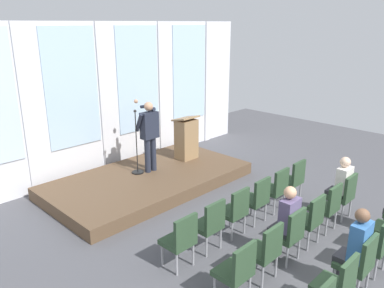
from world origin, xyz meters
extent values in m
plane|color=#4C4C51|center=(0.00, 0.00, 0.00)|extent=(17.15, 17.15, 0.00)
cube|color=silver|center=(0.00, 6.60, 1.89)|extent=(9.64, 0.10, 3.78)
cube|color=silver|center=(-2.08, 6.54, 1.89)|extent=(0.20, 0.08, 3.78)
cube|color=silver|center=(-0.96, 6.54, 2.29)|extent=(1.33, 0.04, 2.78)
cube|color=silver|center=(-0.15, 6.54, 1.89)|extent=(0.20, 0.08, 3.78)
cube|color=silver|center=(0.96, 6.54, 2.29)|extent=(1.33, 0.04, 2.78)
cube|color=silver|center=(1.78, 6.54, 1.89)|extent=(0.20, 0.08, 3.78)
cube|color=silver|center=(2.89, 6.54, 2.29)|extent=(1.33, 0.04, 2.78)
cube|color=silver|center=(3.71, 6.54, 1.89)|extent=(0.20, 0.08, 3.78)
cube|color=brown|center=(0.00, 5.02, 0.14)|extent=(4.73, 2.56, 0.29)
cylinder|color=#232838|center=(0.09, 5.15, 0.70)|extent=(0.14, 0.14, 0.84)
cylinder|color=#232838|center=(0.27, 5.15, 0.70)|extent=(0.14, 0.14, 0.84)
cube|color=#232838|center=(0.18, 5.15, 1.44)|extent=(0.42, 0.22, 0.63)
cube|color=#26663F|center=(0.18, 5.27, 1.51)|extent=(0.06, 0.01, 0.38)
sphere|color=tan|center=(0.18, 5.16, 1.89)|extent=(0.21, 0.21, 0.21)
cylinder|color=#232838|center=(-0.06, 5.23, 1.53)|extent=(0.09, 0.28, 0.45)
cylinder|color=#232838|center=(0.34, 5.28, 1.78)|extent=(0.15, 0.36, 0.15)
cylinder|color=#232838|center=(0.30, 5.42, 1.83)|extent=(0.11, 0.34, 0.15)
sphere|color=tan|center=(0.22, 5.68, 1.93)|extent=(0.10, 0.10, 0.10)
cylinder|color=black|center=(-0.12, 5.28, 0.30)|extent=(0.28, 0.28, 0.03)
cylinder|color=black|center=(-0.12, 5.28, 1.04)|extent=(0.02, 0.02, 1.45)
sphere|color=#262626|center=(-0.12, 5.28, 1.81)|extent=(0.07, 0.07, 0.07)
cube|color=#93724C|center=(1.44, 5.19, 0.81)|extent=(0.52, 0.40, 1.05)
cube|color=#93724C|center=(1.44, 5.21, 1.38)|extent=(0.60, 0.48, 0.14)
cylinder|color=#99999E|center=(-1.51, 2.40, 0.20)|extent=(0.04, 0.04, 0.40)
cylinder|color=#99999E|center=(-1.87, 2.40, 0.20)|extent=(0.04, 0.04, 0.40)
cylinder|color=#99999E|center=(-1.51, 2.06, 0.20)|extent=(0.04, 0.04, 0.40)
cylinder|color=#99999E|center=(-1.87, 2.06, 0.20)|extent=(0.04, 0.04, 0.40)
cube|color=#2D472D|center=(-1.69, 2.23, 0.44)|extent=(0.46, 0.44, 0.08)
cube|color=#2D472D|center=(-1.69, 2.04, 0.71)|extent=(0.46, 0.06, 0.46)
cylinder|color=#99999E|center=(-0.83, 2.40, 0.20)|extent=(0.04, 0.04, 0.40)
cylinder|color=#99999E|center=(-1.19, 2.40, 0.20)|extent=(0.04, 0.04, 0.40)
cylinder|color=#99999E|center=(-0.83, 2.06, 0.20)|extent=(0.04, 0.04, 0.40)
cylinder|color=#99999E|center=(-1.19, 2.06, 0.20)|extent=(0.04, 0.04, 0.40)
cube|color=#2D472D|center=(-1.01, 2.23, 0.44)|extent=(0.46, 0.44, 0.08)
cube|color=#2D472D|center=(-1.01, 2.04, 0.71)|extent=(0.46, 0.06, 0.46)
cylinder|color=#99999E|center=(-0.16, 2.40, 0.20)|extent=(0.04, 0.04, 0.40)
cylinder|color=#99999E|center=(-0.52, 2.40, 0.20)|extent=(0.04, 0.04, 0.40)
cylinder|color=#99999E|center=(-0.16, 2.06, 0.20)|extent=(0.04, 0.04, 0.40)
cylinder|color=#99999E|center=(-0.52, 2.06, 0.20)|extent=(0.04, 0.04, 0.40)
cube|color=#2D472D|center=(-0.34, 2.23, 0.44)|extent=(0.46, 0.44, 0.08)
cube|color=#2D472D|center=(-0.34, 2.04, 0.71)|extent=(0.46, 0.06, 0.46)
cylinder|color=#99999E|center=(0.52, 2.40, 0.20)|extent=(0.04, 0.04, 0.40)
cylinder|color=#99999E|center=(0.16, 2.40, 0.20)|extent=(0.04, 0.04, 0.40)
cylinder|color=#99999E|center=(0.52, 2.06, 0.20)|extent=(0.04, 0.04, 0.40)
cylinder|color=#99999E|center=(0.16, 2.06, 0.20)|extent=(0.04, 0.04, 0.40)
cube|color=#2D472D|center=(0.34, 2.23, 0.44)|extent=(0.46, 0.44, 0.08)
cube|color=#2D472D|center=(0.34, 2.04, 0.71)|extent=(0.46, 0.06, 0.46)
cylinder|color=#99999E|center=(1.19, 2.40, 0.20)|extent=(0.04, 0.04, 0.40)
cylinder|color=#99999E|center=(0.83, 2.40, 0.20)|extent=(0.04, 0.04, 0.40)
cylinder|color=#99999E|center=(1.19, 2.06, 0.20)|extent=(0.04, 0.04, 0.40)
cylinder|color=#99999E|center=(0.83, 2.06, 0.20)|extent=(0.04, 0.04, 0.40)
cube|color=#2D472D|center=(1.01, 2.23, 0.44)|extent=(0.46, 0.44, 0.08)
cube|color=#2D472D|center=(1.01, 2.04, 0.71)|extent=(0.46, 0.06, 0.46)
cylinder|color=#99999E|center=(1.87, 2.40, 0.20)|extent=(0.04, 0.04, 0.40)
cylinder|color=#99999E|center=(1.51, 2.40, 0.20)|extent=(0.04, 0.04, 0.40)
cylinder|color=#99999E|center=(1.87, 2.06, 0.20)|extent=(0.04, 0.04, 0.40)
cylinder|color=#99999E|center=(1.51, 2.06, 0.20)|extent=(0.04, 0.04, 0.40)
cube|color=#2D472D|center=(1.69, 2.23, 0.44)|extent=(0.46, 0.44, 0.08)
cube|color=#2D472D|center=(1.69, 2.04, 0.71)|extent=(0.46, 0.06, 0.46)
cylinder|color=#99999E|center=(-1.51, 1.29, 0.20)|extent=(0.04, 0.04, 0.40)
cylinder|color=#99999E|center=(-1.87, 1.29, 0.20)|extent=(0.04, 0.04, 0.40)
cylinder|color=#99999E|center=(-1.51, 0.95, 0.20)|extent=(0.04, 0.04, 0.40)
cube|color=#2D472D|center=(-1.69, 1.12, 0.44)|extent=(0.46, 0.44, 0.08)
cube|color=#2D472D|center=(-1.69, 0.93, 0.71)|extent=(0.46, 0.06, 0.46)
cylinder|color=#99999E|center=(-0.83, 1.29, 0.20)|extent=(0.04, 0.04, 0.40)
cylinder|color=#99999E|center=(-1.19, 1.29, 0.20)|extent=(0.04, 0.04, 0.40)
cylinder|color=#99999E|center=(-0.83, 0.95, 0.20)|extent=(0.04, 0.04, 0.40)
cylinder|color=#99999E|center=(-1.19, 0.95, 0.20)|extent=(0.04, 0.04, 0.40)
cube|color=#2D472D|center=(-1.01, 1.12, 0.44)|extent=(0.46, 0.44, 0.08)
cube|color=#2D472D|center=(-1.01, 0.93, 0.71)|extent=(0.46, 0.06, 0.46)
cylinder|color=#99999E|center=(-0.16, 1.29, 0.20)|extent=(0.04, 0.04, 0.40)
cylinder|color=#99999E|center=(-0.52, 1.29, 0.20)|extent=(0.04, 0.04, 0.40)
cylinder|color=#99999E|center=(-0.16, 0.95, 0.20)|extent=(0.04, 0.04, 0.40)
cylinder|color=#99999E|center=(-0.52, 0.95, 0.20)|extent=(0.04, 0.04, 0.40)
cube|color=#2D472D|center=(-0.34, 1.12, 0.44)|extent=(0.46, 0.44, 0.08)
cube|color=#2D472D|center=(-0.34, 0.93, 0.71)|extent=(0.46, 0.06, 0.46)
cylinder|color=#2D2D33|center=(-0.43, 1.30, 0.22)|extent=(0.10, 0.10, 0.44)
cylinder|color=#2D2D33|center=(-0.25, 1.30, 0.22)|extent=(0.10, 0.10, 0.44)
cube|color=#2D2D33|center=(-0.34, 1.18, 0.50)|extent=(0.34, 0.36, 0.12)
cube|color=#594C72|center=(-0.34, 1.07, 0.83)|extent=(0.36, 0.20, 0.54)
sphere|color=tan|center=(-0.34, 1.09, 1.21)|extent=(0.20, 0.20, 0.20)
cylinder|color=#99999E|center=(0.52, 1.29, 0.20)|extent=(0.04, 0.04, 0.40)
cylinder|color=#99999E|center=(0.16, 1.29, 0.20)|extent=(0.04, 0.04, 0.40)
cylinder|color=#99999E|center=(0.52, 0.95, 0.20)|extent=(0.04, 0.04, 0.40)
cylinder|color=#99999E|center=(0.16, 0.95, 0.20)|extent=(0.04, 0.04, 0.40)
cube|color=#2D472D|center=(0.34, 1.12, 0.44)|extent=(0.46, 0.44, 0.08)
cube|color=#2D472D|center=(0.34, 0.93, 0.71)|extent=(0.46, 0.06, 0.46)
cylinder|color=#99999E|center=(1.19, 1.29, 0.20)|extent=(0.04, 0.04, 0.40)
cylinder|color=#99999E|center=(0.83, 1.29, 0.20)|extent=(0.04, 0.04, 0.40)
cylinder|color=#99999E|center=(1.19, 0.95, 0.20)|extent=(0.04, 0.04, 0.40)
cylinder|color=#99999E|center=(0.83, 0.95, 0.20)|extent=(0.04, 0.04, 0.40)
cube|color=#2D472D|center=(1.01, 1.12, 0.44)|extent=(0.46, 0.44, 0.08)
cube|color=#2D472D|center=(1.01, 0.93, 0.71)|extent=(0.46, 0.06, 0.46)
cylinder|color=#99999E|center=(1.87, 1.29, 0.20)|extent=(0.04, 0.04, 0.40)
cylinder|color=#99999E|center=(1.51, 1.29, 0.20)|extent=(0.04, 0.04, 0.40)
cylinder|color=#99999E|center=(1.87, 0.95, 0.20)|extent=(0.04, 0.04, 0.40)
cylinder|color=#99999E|center=(1.51, 0.95, 0.20)|extent=(0.04, 0.04, 0.40)
cube|color=#2D472D|center=(1.69, 1.12, 0.44)|extent=(0.46, 0.44, 0.08)
cube|color=#2D472D|center=(1.69, 0.93, 0.71)|extent=(0.46, 0.06, 0.46)
cylinder|color=#2D2D33|center=(1.60, 1.30, 0.22)|extent=(0.10, 0.10, 0.44)
cylinder|color=#2D2D33|center=(1.78, 1.30, 0.22)|extent=(0.10, 0.10, 0.44)
cube|color=#2D2D33|center=(1.69, 1.18, 0.50)|extent=(0.34, 0.36, 0.12)
cube|color=silver|center=(1.69, 1.07, 0.82)|extent=(0.36, 0.20, 0.51)
sphere|color=beige|center=(1.69, 1.09, 1.18)|extent=(0.20, 0.20, 0.20)
cube|color=#2D472D|center=(-1.01, 0.00, 0.44)|extent=(0.46, 0.44, 0.08)
cube|color=#2D472D|center=(-1.01, -0.19, 0.71)|extent=(0.46, 0.06, 0.46)
cylinder|color=#99999E|center=(-0.16, 0.17, 0.20)|extent=(0.04, 0.04, 0.40)
cylinder|color=#99999E|center=(-0.52, 0.17, 0.20)|extent=(0.04, 0.04, 0.40)
cylinder|color=#99999E|center=(-0.16, -0.17, 0.20)|extent=(0.04, 0.04, 0.40)
cube|color=#2D472D|center=(-0.34, 0.00, 0.44)|extent=(0.46, 0.44, 0.08)
cube|color=#2D472D|center=(-0.34, -0.19, 0.71)|extent=(0.46, 0.06, 0.46)
cylinder|color=#2D2D33|center=(-0.43, 0.18, 0.22)|extent=(0.10, 0.10, 0.44)
cylinder|color=#2D2D33|center=(-0.25, 0.18, 0.22)|extent=(0.10, 0.10, 0.44)
cube|color=#2D2D33|center=(-0.34, 0.06, 0.50)|extent=(0.34, 0.36, 0.12)
cube|color=#3366A5|center=(-0.34, -0.05, 0.84)|extent=(0.36, 0.20, 0.56)
sphere|color=brown|center=(-0.34, -0.03, 1.23)|extent=(0.20, 0.20, 0.20)
cylinder|color=#99999E|center=(0.52, 0.17, 0.20)|extent=(0.04, 0.04, 0.40)
cylinder|color=#99999E|center=(0.16, 0.17, 0.20)|extent=(0.04, 0.04, 0.40)
cylinder|color=#99999E|center=(0.52, -0.17, 0.20)|extent=(0.04, 0.04, 0.40)
cylinder|color=#99999E|center=(0.16, -0.17, 0.20)|extent=(0.04, 0.04, 0.40)
cube|color=#2D472D|center=(0.34, 0.00, 0.44)|extent=(0.46, 0.44, 0.08)
cylinder|color=#99999E|center=(1.19, 0.17, 0.20)|extent=(0.04, 0.04, 0.40)
cylinder|color=#99999E|center=(0.83, 0.17, 0.20)|extent=(0.04, 0.04, 0.40)
cylinder|color=#99999E|center=(1.51, 0.17, 0.20)|extent=(0.04, 0.04, 0.40)
camera|label=1|loc=(-5.26, -1.61, 3.73)|focal=35.53mm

